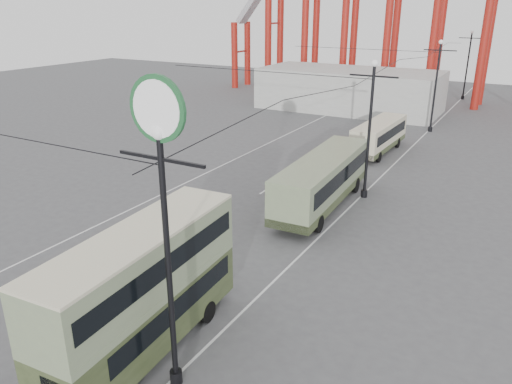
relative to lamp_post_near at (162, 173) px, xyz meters
The scene contains 11 objects.
ground 10.11m from the lamp_post_near, 151.82° to the left, with size 160.00×160.00×0.00m, color #4B4B4E.
road_markings 24.87m from the lamp_post_near, 105.88° to the left, with size 12.52×120.00×0.01m.
lamp_post_near is the anchor object (origin of this frame).
lamp_post_mid 21.24m from the lamp_post_near, 90.00° to the left, with size 3.20×0.44×9.32m.
lamp_post_far 43.12m from the lamp_post_near, 90.00° to the left, with size 3.20×0.44×9.32m.
lamp_post_distant 65.08m from the lamp_post_near, 90.00° to the left, with size 3.20×0.44×9.32m.
fairground_shed 51.61m from the lamp_post_near, 103.06° to the left, with size 22.00×10.00×5.00m, color #A6A7A1.
double_decker_bus 5.49m from the lamp_post_near, 157.06° to the left, with size 2.95×9.56×5.07m.
single_decker_green 19.06m from the lamp_post_near, 96.06° to the left, with size 3.25×11.96×3.35m.
single_decker_cream 33.16m from the lamp_post_near, 94.34° to the left, with size 2.59×9.11×2.81m.
pedestrian 17.70m from the lamp_post_near, 99.25° to the left, with size 0.65×0.43×1.78m, color black.
Camera 1 is at (15.09, -13.96, 12.61)m, focal length 35.00 mm.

